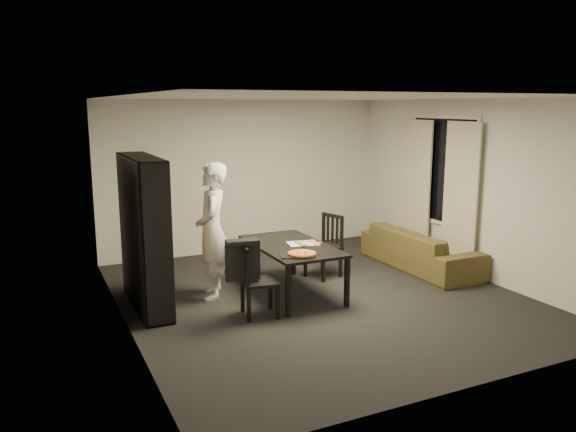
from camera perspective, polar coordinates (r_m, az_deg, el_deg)
name	(u,v)px	position (r m, az deg, el deg)	size (l,w,h in m)	color
room	(321,200)	(7.24, 3.38, 1.61)	(5.01, 5.51, 2.61)	black
window_pane	(442,171)	(9.12, 15.41, 4.47)	(0.02, 1.40, 1.60)	black
window_frame	(442,171)	(9.12, 15.39, 4.47)	(0.03, 1.52, 1.72)	white
curtain_left	(460,198)	(8.72, 17.08, 1.77)	(0.03, 0.70, 2.25)	beige
curtain_right	(416,189)	(9.51, 12.88, 2.72)	(0.03, 0.70, 2.25)	beige
bookshelf	(144,233)	(7.15, -14.40, -1.70)	(0.35, 1.50, 1.90)	black
dining_table	(291,249)	(7.49, 0.33, -3.38)	(0.90, 1.63, 0.68)	black
chair_left	(253,276)	(6.73, -3.61, -6.09)	(0.47, 0.47, 0.89)	black
chair_right	(327,241)	(8.32, 4.03, -2.58)	(0.54, 0.54, 0.92)	black
draped_jacket	(243,258)	(6.64, -4.64, -4.31)	(0.42, 0.23, 0.49)	black
person	(212,231)	(7.36, -7.71, -1.53)	(0.65, 0.43, 1.79)	white
baking_tray	(296,255)	(6.95, 0.84, -3.98)	(0.40, 0.32, 0.01)	black
pepperoni_pizza	(302,253)	(6.94, 1.42, -3.83)	(0.35, 0.35, 0.03)	#955E2B
kitchen_towel	(303,243)	(7.53, 1.53, -2.81)	(0.40, 0.30, 0.01)	white
pizza_slices	(307,243)	(7.52, 1.99, -2.73)	(0.37, 0.31, 0.01)	#C18E3C
sofa	(420,249)	(8.97, 13.30, -3.27)	(2.11, 0.83, 0.62)	#44451B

